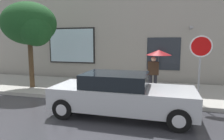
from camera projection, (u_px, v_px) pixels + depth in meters
ground_plane at (88, 111)px, 6.92m from camera, size 60.00×60.00×0.00m
sidewalk at (111, 89)px, 9.78m from camera, size 20.00×4.00×0.15m
building_facade at (122, 22)px, 11.69m from camera, size 20.00×0.67×7.00m
parked_car at (121, 95)px, 6.46m from camera, size 4.50×1.82×1.38m
fire_hydrant at (89, 83)px, 9.06m from camera, size 0.30×0.44×0.76m
pedestrian_with_umbrella at (157, 58)px, 8.52m from camera, size 1.07×1.07×1.88m
street_tree at (30, 25)px, 9.42m from camera, size 2.68×2.28×4.09m
stop_sign at (200, 56)px, 7.06m from camera, size 0.76×0.10×2.44m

